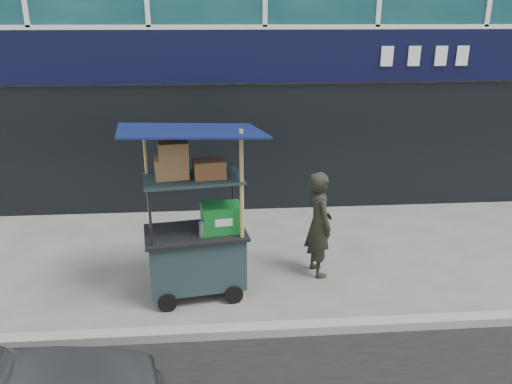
{
  "coord_description": "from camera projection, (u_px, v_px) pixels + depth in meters",
  "views": [
    {
      "loc": [
        -0.88,
        -5.22,
        3.59
      ],
      "look_at": [
        -0.37,
        1.2,
        1.31
      ],
      "focal_mm": 35.0,
      "sensor_mm": 36.0,
      "label": 1
    }
  ],
  "objects": [
    {
      "name": "ground",
      "position": [
        293.0,
        323.0,
        6.16
      ],
      "size": [
        80.0,
        80.0,
        0.0
      ],
      "primitive_type": "plane",
      "color": "#60605C",
      "rests_on": "ground"
    },
    {
      "name": "vendor_cart",
      "position": [
        197.0,
        237.0,
        6.57
      ],
      "size": [
        1.91,
        1.48,
        2.36
      ],
      "rotation": [
        0.0,
        0.0,
        0.15
      ],
      "color": "#1A2B2D",
      "rests_on": "ground"
    },
    {
      "name": "vendor_man",
      "position": [
        319.0,
        224.0,
        7.12
      ],
      "size": [
        0.48,
        0.63,
        1.56
      ],
      "primitive_type": "imported",
      "rotation": [
        0.0,
        0.0,
        1.77
      ],
      "color": "black",
      "rests_on": "ground"
    },
    {
      "name": "curb",
      "position": [
        296.0,
        328.0,
        5.96
      ],
      "size": [
        80.0,
        0.18,
        0.12
      ],
      "primitive_type": "cube",
      "color": "gray",
      "rests_on": "ground"
    }
  ]
}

